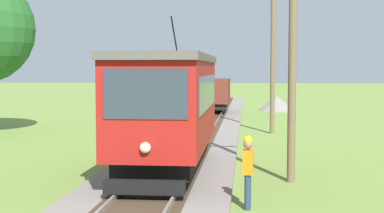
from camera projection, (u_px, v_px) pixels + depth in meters
The scene contains 6 objects.
red_tram at pixel (168, 107), 17.81m from camera, with size 2.60×8.54×4.79m.
freight_car at pixel (213, 94), 41.41m from camera, with size 2.40×5.20×2.31m.
utility_pole_near_tram at pixel (292, 58), 16.60m from camera, with size 1.40×0.38×7.22m.
utility_pole_mid at pixel (273, 52), 29.19m from camera, with size 1.40×0.41×8.33m.
gravel_pile at pixel (277, 103), 45.31m from camera, with size 3.06×3.06×1.20m, color gray.
track_worker at pixel (248, 169), 13.57m from camera, with size 0.26×0.39×1.78m.
Camera 1 is at (2.47, -2.88, 3.39)m, focal length 52.90 mm.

